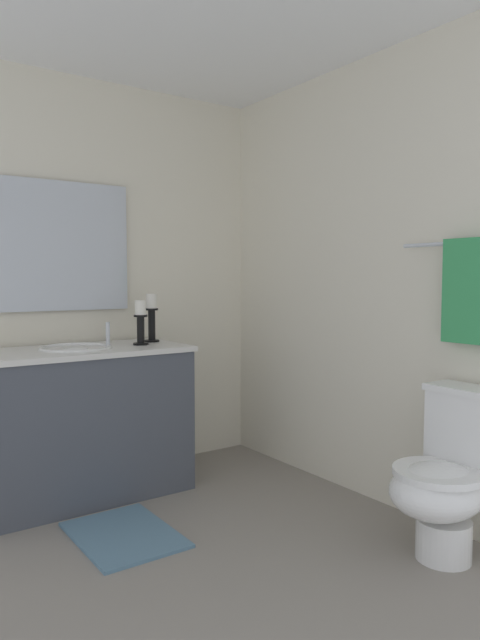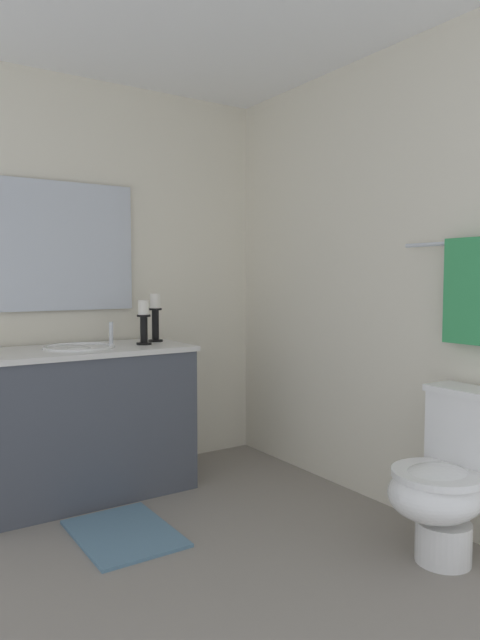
% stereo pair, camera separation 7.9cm
% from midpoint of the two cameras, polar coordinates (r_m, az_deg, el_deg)
% --- Properties ---
extents(floor, '(2.48, 2.60, 0.02)m').
position_cam_midpoint_polar(floor, '(2.81, -6.80, -22.24)').
color(floor, gray).
rests_on(floor, ground).
extents(wall_back, '(2.48, 0.04, 2.45)m').
position_cam_midpoint_polar(wall_back, '(3.31, 13.54, 3.77)').
color(wall_back, silver).
rests_on(wall_back, ground).
extents(wall_left, '(0.04, 2.60, 2.45)m').
position_cam_midpoint_polar(wall_left, '(3.67, -15.73, 3.75)').
color(wall_left, silver).
rests_on(wall_left, ground).
extents(vanity_cabinet, '(0.58, 1.25, 0.85)m').
position_cam_midpoint_polar(vanity_cabinet, '(3.44, -14.81, -9.69)').
color(vanity_cabinet, '#474C56').
rests_on(vanity_cabinet, ground).
extents(sink_basin, '(0.40, 0.40, 0.24)m').
position_cam_midpoint_polar(sink_basin, '(3.37, -14.92, -3.33)').
color(sink_basin, white).
rests_on(sink_basin, vanity_cabinet).
extents(mirror, '(0.02, 0.87, 0.77)m').
position_cam_midpoint_polar(mirror, '(3.62, -16.54, 6.99)').
color(mirror, silver).
extents(candle_holder_tall, '(0.09, 0.09, 0.30)m').
position_cam_midpoint_polar(candle_holder_tall, '(3.61, -7.73, 0.38)').
color(candle_holder_tall, black).
rests_on(candle_holder_tall, vanity_cabinet).
extents(candle_holder_short, '(0.09, 0.09, 0.26)m').
position_cam_midpoint_polar(candle_holder_short, '(3.46, -8.83, -0.11)').
color(candle_holder_short, black).
rests_on(candle_holder_short, vanity_cabinet).
extents(toilet, '(0.39, 0.54, 0.75)m').
position_cam_midpoint_polar(toilet, '(2.77, 20.57, -14.50)').
color(toilet, white).
rests_on(toilet, ground).
extents(towel_bar, '(0.78, 0.02, 0.02)m').
position_cam_midpoint_polar(towel_bar, '(2.85, 22.95, 7.13)').
color(towel_bar, silver).
extents(towel_near_vanity, '(0.28, 0.03, 0.49)m').
position_cam_midpoint_polar(towel_near_vanity, '(2.83, 22.62, 2.64)').
color(towel_near_vanity, '#389E59').
rests_on(towel_near_vanity, towel_bar).
extents(bath_mat, '(0.60, 0.44, 0.02)m').
position_cam_midpoint_polar(bath_mat, '(3.02, -10.60, -19.98)').
color(bath_mat, slate).
rests_on(bath_mat, ground).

